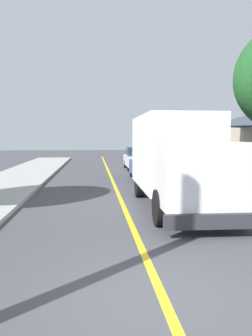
{
  "coord_description": "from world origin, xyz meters",
  "views": [
    {
      "loc": [
        -1.02,
        -4.77,
        2.43
      ],
      "look_at": [
        0.04,
        6.49,
        1.4
      ],
      "focal_mm": 36.43,
      "sensor_mm": 36.0,
      "label": 1
    }
  ],
  "objects_px": {
    "parked_van_across": "(211,168)",
    "stop_sign": "(212,149)",
    "box_truck": "(176,156)",
    "parked_car_mid": "(138,159)",
    "parked_car_near": "(148,166)"
  },
  "relations": [
    {
      "from": "parked_van_across",
      "to": "stop_sign",
      "type": "xyz_separation_m",
      "value": [
        -0.61,
        -1.78,
        1.06
      ]
    },
    {
      "from": "box_truck",
      "to": "parked_car_mid",
      "type": "relative_size",
      "value": 1.64
    },
    {
      "from": "box_truck",
      "to": "parked_car_mid",
      "type": "distance_m",
      "value": 14.06
    },
    {
      "from": "box_truck",
      "to": "parked_car_mid",
      "type": "xyz_separation_m",
      "value": [
        0.45,
        14.02,
        -0.97
      ]
    },
    {
      "from": "parked_car_mid",
      "to": "stop_sign",
      "type": "xyz_separation_m",
      "value": [
        2.31,
        -9.87,
        1.06
      ]
    },
    {
      "from": "box_truck",
      "to": "stop_sign",
      "type": "relative_size",
      "value": 2.72
    },
    {
      "from": "parked_car_near",
      "to": "stop_sign",
      "type": "xyz_separation_m",
      "value": [
        2.52,
        -3.55,
        1.06
      ]
    },
    {
      "from": "parked_van_across",
      "to": "stop_sign",
      "type": "relative_size",
      "value": 1.68
    },
    {
      "from": "parked_car_near",
      "to": "parked_van_across",
      "type": "distance_m",
      "value": 3.6
    },
    {
      "from": "box_truck",
      "to": "parked_van_across",
      "type": "distance_m",
      "value": 6.89
    },
    {
      "from": "parked_car_near",
      "to": "box_truck",
      "type": "bearing_deg",
      "value": -91.7
    },
    {
      "from": "box_truck",
      "to": "parked_car_near",
      "type": "distance_m",
      "value": 7.77
    },
    {
      "from": "parked_car_mid",
      "to": "stop_sign",
      "type": "relative_size",
      "value": 1.66
    },
    {
      "from": "box_truck",
      "to": "parked_van_across",
      "type": "bearing_deg",
      "value": 60.43
    },
    {
      "from": "parked_car_mid",
      "to": "stop_sign",
      "type": "height_order",
      "value": "stop_sign"
    }
  ]
}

